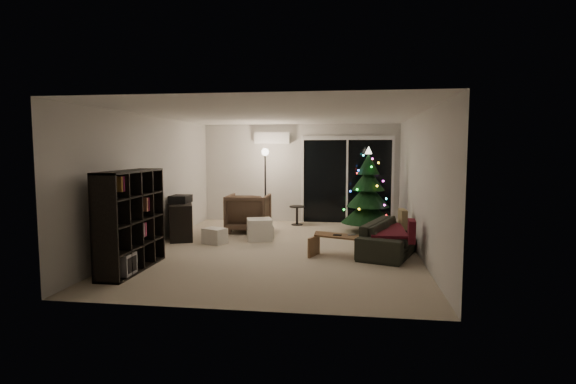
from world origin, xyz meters
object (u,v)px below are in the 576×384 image
at_px(bookshelf, 119,220).
at_px(sofa, 392,237).
at_px(christmas_tree, 368,190).
at_px(media_cabinet, 181,220).
at_px(coffee_table, 346,246).
at_px(armchair, 248,213).

distance_m(bookshelf, sofa, 4.67).
distance_m(sofa, christmas_tree, 2.13).
bearing_deg(sofa, christmas_tree, 30.13).
relative_size(media_cabinet, christmas_tree, 0.62).
xyz_separation_m(sofa, coffee_table, (-0.83, -0.45, -0.10)).
bearing_deg(armchair, coffee_table, 134.37).
xyz_separation_m(sofa, christmas_tree, (-0.37, 1.98, 0.68)).
bearing_deg(coffee_table, christmas_tree, 100.52).
xyz_separation_m(bookshelf, armchair, (1.25, 3.44, -0.34)).
relative_size(coffee_table, christmas_tree, 0.61).
xyz_separation_m(bookshelf, christmas_tree, (3.93, 3.73, 0.19)).
xyz_separation_m(bookshelf, coffee_table, (3.47, 1.30, -0.59)).
xyz_separation_m(coffee_table, christmas_tree, (0.45, 2.43, 0.78)).
distance_m(armchair, coffee_table, 3.10).
distance_m(media_cabinet, armchair, 1.55).
bearing_deg(christmas_tree, media_cabinet, -163.05).
height_order(bookshelf, coffee_table, bookshelf).
bearing_deg(bookshelf, armchair, 58.07).
bearing_deg(christmas_tree, armchair, -173.93).
height_order(bookshelf, christmas_tree, christmas_tree).
bearing_deg(coffee_table, media_cabinet, -178.35).
bearing_deg(bookshelf, media_cabinet, 77.96).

